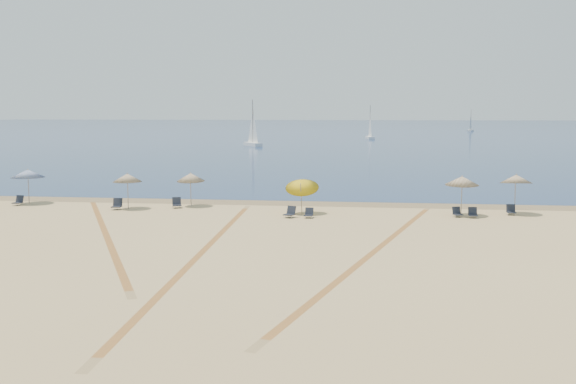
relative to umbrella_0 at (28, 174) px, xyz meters
name	(u,v)px	position (x,y,z in m)	size (l,w,h in m)	color
ground	(219,298)	(18.90, -21.45, -2.15)	(160.00, 160.00, 0.00)	tan
ocean	(355,128)	(18.90, 203.55, -2.14)	(500.00, 500.00, 0.00)	#0C2151
wet_sand	(295,203)	(18.90, 2.55, -2.15)	(500.00, 500.00, 0.00)	olive
umbrella_0	(28,174)	(0.00, 0.00, 0.00)	(2.34, 2.34, 2.49)	gray
umbrella_1	(127,178)	(7.97, -1.51, -0.04)	(1.96, 1.96, 2.45)	gray
umbrella_2	(191,177)	(11.89, 0.15, -0.12)	(1.94, 1.97, 2.37)	gray
umbrella_3	(302,184)	(19.91, -2.27, -0.21)	(2.16, 2.20, 2.65)	gray
umbrella_4	(462,181)	(30.01, -1.72, 0.07)	(2.11, 2.13, 2.57)	gray
umbrella_5	(516,179)	(33.55, -0.62, 0.11)	(2.07, 2.12, 2.65)	gray
chair_0	(18,201)	(-0.28, -0.93, -1.85)	(0.64, 0.73, 0.69)	black
chair_1	(117,204)	(7.34, -1.90, -1.82)	(0.68, 0.78, 0.74)	black
chair_2	(177,203)	(11.12, -0.71, -1.84)	(0.79, 0.85, 0.71)	black
chair_3	(290,212)	(19.32, -3.79, -1.84)	(0.82, 0.87, 0.71)	black
chair_4	(309,213)	(20.50, -3.77, -1.88)	(0.57, 0.65, 0.62)	black
chair_5	(457,213)	(29.69, -2.29, -1.88)	(0.67, 0.73, 0.62)	black
chair_6	(473,213)	(30.62, -2.50, -1.86)	(0.54, 0.63, 0.65)	black
chair_7	(511,210)	(33.23, -1.03, -1.86)	(0.56, 0.66, 0.66)	black
sailboat_0	(471,125)	(56.18, 168.46, -0.05)	(2.68, 4.78, 6.92)	white
sailboat_1	(253,132)	(2.62, 76.64, 0.46)	(4.38, 5.65, 8.62)	white
sailboat_2	(370,129)	(24.44, 109.53, 0.22)	(2.22, 5.40, 7.82)	white
tire_tracks	(222,242)	(16.79, -11.82, -2.15)	(51.53, 40.36, 0.00)	tan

